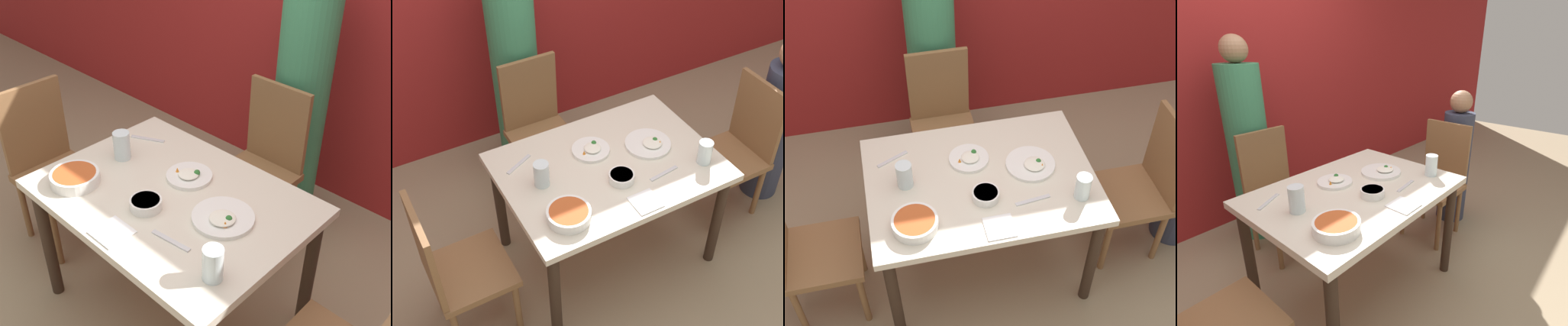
# 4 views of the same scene
# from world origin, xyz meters

# --- Properties ---
(ground_plane) EXTENTS (10.00, 10.00, 0.00)m
(ground_plane) POSITION_xyz_m (0.00, 0.00, 0.00)
(ground_plane) COLOR #998466
(dining_table) EXTENTS (1.16, 0.84, 0.72)m
(dining_table) POSITION_xyz_m (0.00, 0.00, 0.63)
(dining_table) COLOR beige
(dining_table) RESTS_ON ground_plane
(chair_adult_spot) EXTENTS (0.40, 0.40, 0.93)m
(chair_adult_spot) POSITION_xyz_m (-0.07, 0.76, 0.49)
(chair_adult_spot) COLOR brown
(chair_adult_spot) RESTS_ON ground_plane
(chair_empty_left) EXTENTS (0.40, 0.40, 0.93)m
(chair_empty_left) POSITION_xyz_m (-0.92, -0.07, 0.49)
(chair_empty_left) COLOR brown
(chair_empty_left) RESTS_ON ground_plane
(person_adult) EXTENTS (0.31, 0.31, 1.57)m
(person_adult) POSITION_xyz_m (-0.07, 1.08, 0.73)
(person_adult) COLOR #387F56
(person_adult) RESTS_ON ground_plane
(bowl_curry) EXTENTS (0.22, 0.22, 0.05)m
(bowl_curry) POSITION_xyz_m (-0.37, -0.24, 0.75)
(bowl_curry) COLOR white
(bowl_curry) RESTS_ON dining_table
(plate_rice_adult) EXTENTS (0.26, 0.26, 0.05)m
(plate_rice_adult) POSITION_xyz_m (0.28, 0.03, 0.73)
(plate_rice_adult) COLOR white
(plate_rice_adult) RESTS_ON dining_table
(plate_rice_child) EXTENTS (0.21, 0.21, 0.05)m
(plate_rice_child) POSITION_xyz_m (-0.03, 0.14, 0.73)
(plate_rice_child) COLOR white
(plate_rice_child) RESTS_ON dining_table
(bowl_rice_small) EXTENTS (0.14, 0.14, 0.04)m
(bowl_rice_small) POSITION_xyz_m (-0.01, -0.14, 0.75)
(bowl_rice_small) COLOR white
(bowl_rice_small) RESTS_ON dining_table
(glass_water_tall) EXTENTS (0.08, 0.08, 0.14)m
(glass_water_tall) POSITION_xyz_m (-0.38, 0.04, 0.79)
(glass_water_tall) COLOR silver
(glass_water_tall) RESTS_ON dining_table
(glass_water_short) EXTENTS (0.08, 0.08, 0.13)m
(glass_water_short) POSITION_xyz_m (0.46, -0.23, 0.79)
(glass_water_short) COLOR silver
(glass_water_short) RESTS_ON dining_table
(napkin_folded) EXTENTS (0.14, 0.14, 0.01)m
(napkin_folded) POSITION_xyz_m (0.02, -0.33, 0.72)
(napkin_folded) COLOR white
(napkin_folded) RESTS_ON dining_table
(fork_steel) EXTENTS (0.18, 0.04, 0.01)m
(fork_steel) POSITION_xyz_m (0.22, -0.21, 0.72)
(fork_steel) COLOR silver
(fork_steel) RESTS_ON dining_table
(spoon_steel) EXTENTS (0.17, 0.10, 0.01)m
(spoon_steel) POSITION_xyz_m (-0.42, 0.23, 0.72)
(spoon_steel) COLOR silver
(spoon_steel) RESTS_ON dining_table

